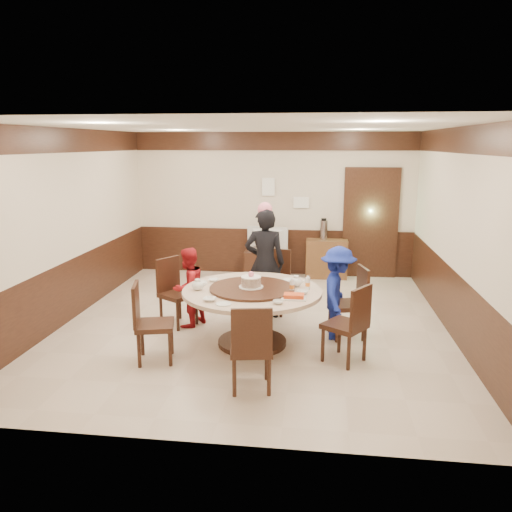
# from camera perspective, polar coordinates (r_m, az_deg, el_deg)

# --- Properties ---
(room) EXTENTS (6.00, 6.04, 2.84)m
(room) POSITION_cam_1_polar(r_m,az_deg,el_deg) (7.07, -0.14, 0.48)
(room) COLOR beige
(room) RESTS_ON ground
(banquet_table) EXTENTS (1.79, 1.79, 0.78)m
(banquet_table) POSITION_cam_1_polar(r_m,az_deg,el_deg) (6.48, -0.44, -5.67)
(banquet_table) COLOR black
(banquet_table) RESTS_ON ground
(chair_0) EXTENTS (0.54, 0.54, 0.97)m
(chair_0) POSITION_cam_1_polar(r_m,az_deg,el_deg) (6.92, 10.49, -6.66)
(chair_0) COLOR black
(chair_0) RESTS_ON ground
(chair_1) EXTENTS (0.53, 0.53, 0.97)m
(chair_1) POSITION_cam_1_polar(r_m,az_deg,el_deg) (7.79, 2.06, -4.25)
(chair_1) COLOR black
(chair_1) RESTS_ON ground
(chair_2) EXTENTS (0.61, 0.61, 0.97)m
(chair_2) POSITION_cam_1_polar(r_m,az_deg,el_deg) (7.35, -8.96, -5.45)
(chair_2) COLOR black
(chair_2) RESTS_ON ground
(chair_3) EXTENTS (0.54, 0.53, 0.97)m
(chair_3) POSITION_cam_1_polar(r_m,az_deg,el_deg) (6.21, -11.64, -9.03)
(chair_3) COLOR black
(chair_3) RESTS_ON ground
(chair_4) EXTENTS (0.51, 0.52, 0.97)m
(chair_4) POSITION_cam_1_polar(r_m,az_deg,el_deg) (5.42, -0.56, -12.06)
(chair_4) COLOR black
(chair_4) RESTS_ON ground
(chair_5) EXTENTS (0.62, 0.61, 0.97)m
(chair_5) POSITION_cam_1_polar(r_m,az_deg,el_deg) (6.15, 10.22, -9.17)
(chair_5) COLOR black
(chair_5) RESTS_ON ground
(person_standing) EXTENTS (0.63, 0.44, 1.66)m
(person_standing) POSITION_cam_1_polar(r_m,az_deg,el_deg) (7.47, 1.01, -0.84)
(person_standing) COLOR black
(person_standing) RESTS_ON ground
(person_red) EXTENTS (0.64, 0.69, 1.15)m
(person_red) POSITION_cam_1_polar(r_m,az_deg,el_deg) (7.19, -7.74, -3.57)
(person_red) COLOR #A7161C
(person_red) RESTS_ON ground
(person_blue) EXTENTS (0.53, 0.85, 1.26)m
(person_blue) POSITION_cam_1_polar(r_m,az_deg,el_deg) (6.75, 9.32, -4.21)
(person_blue) COLOR navy
(person_blue) RESTS_ON ground
(birthday_cake) EXTENTS (0.31, 0.31, 0.21)m
(birthday_cake) POSITION_cam_1_polar(r_m,az_deg,el_deg) (6.39, -0.57, -2.95)
(birthday_cake) COLOR white
(birthday_cake) RESTS_ON banquet_table
(teapot_left) EXTENTS (0.17, 0.15, 0.13)m
(teapot_left) POSITION_cam_1_polar(r_m,az_deg,el_deg) (6.41, -6.68, -3.38)
(teapot_left) COLOR white
(teapot_left) RESTS_ON banquet_table
(teapot_right) EXTENTS (0.17, 0.15, 0.13)m
(teapot_right) POSITION_cam_1_polar(r_m,az_deg,el_deg) (6.55, 4.61, -2.98)
(teapot_right) COLOR white
(teapot_right) RESTS_ON banquet_table
(bowl_0) EXTENTS (0.14, 0.14, 0.03)m
(bowl_0) POSITION_cam_1_polar(r_m,az_deg,el_deg) (6.80, -4.88, -2.76)
(bowl_0) COLOR white
(bowl_0) RESTS_ON banquet_table
(bowl_1) EXTENTS (0.13, 0.13, 0.04)m
(bowl_1) POSITION_cam_1_polar(r_m,az_deg,el_deg) (5.85, 2.54, -5.28)
(bowl_1) COLOR white
(bowl_1) RESTS_ON banquet_table
(bowl_2) EXTENTS (0.15, 0.15, 0.04)m
(bowl_2) POSITION_cam_1_polar(r_m,az_deg,el_deg) (5.98, -5.32, -4.95)
(bowl_2) COLOR white
(bowl_2) RESTS_ON banquet_table
(bowl_3) EXTENTS (0.15, 0.15, 0.05)m
(bowl_3) POSITION_cam_1_polar(r_m,az_deg,el_deg) (6.24, 5.30, -4.15)
(bowl_3) COLOR white
(bowl_3) RESTS_ON banquet_table
(bowl_4) EXTENTS (0.16, 0.16, 0.04)m
(bowl_4) POSITION_cam_1_polar(r_m,az_deg,el_deg) (6.66, -6.36, -3.10)
(bowl_4) COLOR white
(bowl_4) RESTS_ON banquet_table
(saucer_near) EXTENTS (0.18, 0.18, 0.01)m
(saucer_near) POSITION_cam_1_polar(r_m,az_deg,el_deg) (5.84, -3.74, -5.49)
(saucer_near) COLOR white
(saucer_near) RESTS_ON banquet_table
(saucer_far) EXTENTS (0.18, 0.18, 0.01)m
(saucer_far) POSITION_cam_1_polar(r_m,az_deg,el_deg) (6.85, 3.85, -2.73)
(saucer_far) COLOR white
(saucer_far) RESTS_ON banquet_table
(shrimp_platter) EXTENTS (0.30, 0.20, 0.06)m
(shrimp_platter) POSITION_cam_1_polar(r_m,az_deg,el_deg) (6.04, 4.36, -4.66)
(shrimp_platter) COLOR white
(shrimp_platter) RESTS_ON banquet_table
(bottle_0) EXTENTS (0.06, 0.06, 0.16)m
(bottle_0) POSITION_cam_1_polar(r_m,az_deg,el_deg) (6.30, 4.14, -3.42)
(bottle_0) COLOR white
(bottle_0) RESTS_ON banquet_table
(bottle_1) EXTENTS (0.06, 0.06, 0.16)m
(bottle_1) POSITION_cam_1_polar(r_m,az_deg,el_deg) (6.42, 5.93, -3.15)
(bottle_1) COLOR white
(bottle_1) RESTS_ON banquet_table
(tv_stand) EXTENTS (0.85, 0.45, 0.50)m
(tv_stand) POSITION_cam_1_polar(r_m,az_deg,el_deg) (9.92, 1.19, -0.85)
(tv_stand) COLOR black
(tv_stand) RESTS_ON ground
(television) EXTENTS (0.83, 0.24, 0.47)m
(television) POSITION_cam_1_polar(r_m,az_deg,el_deg) (9.81, 1.20, 1.91)
(television) COLOR gray
(television) RESTS_ON tv_stand
(side_cabinet) EXTENTS (0.80, 0.40, 0.75)m
(side_cabinet) POSITION_cam_1_polar(r_m,az_deg,el_deg) (9.87, 8.06, -0.30)
(side_cabinet) COLOR brown
(side_cabinet) RESTS_ON ground
(thermos) EXTENTS (0.15, 0.15, 0.38)m
(thermos) POSITION_cam_1_polar(r_m,az_deg,el_deg) (9.76, 7.73, 2.95)
(thermos) COLOR silver
(thermos) RESTS_ON side_cabinet
(notice_left) EXTENTS (0.25, 0.00, 0.35)m
(notice_left) POSITION_cam_1_polar(r_m,az_deg,el_deg) (9.88, 1.41, 7.92)
(notice_left) COLOR white
(notice_left) RESTS_ON room
(notice_right) EXTENTS (0.30, 0.00, 0.22)m
(notice_right) POSITION_cam_1_polar(r_m,az_deg,el_deg) (9.86, 5.18, 6.11)
(notice_right) COLOR white
(notice_right) RESTS_ON room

